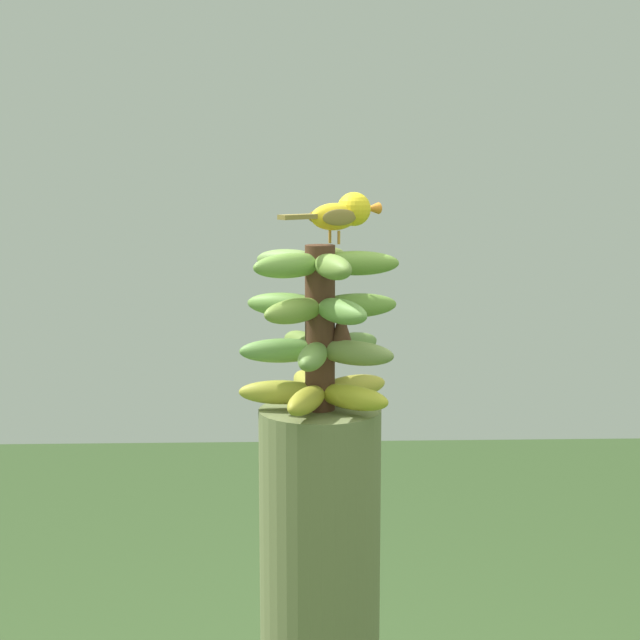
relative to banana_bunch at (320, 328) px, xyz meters
name	(u,v)px	position (x,y,z in m)	size (l,w,h in m)	color
banana_bunch	(320,328)	(0.00, 0.00, 0.00)	(0.28, 0.28, 0.28)	#4C2D1E
perched_bird	(343,213)	(0.04, 0.04, 0.19)	(0.18, 0.14, 0.09)	#C68933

